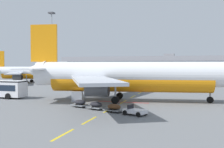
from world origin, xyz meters
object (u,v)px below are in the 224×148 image
object	(u,v)px
airliner_foreground	(127,76)
baggage_train	(105,106)
airliner_mid_left	(33,72)
apron_light_mast_near	(52,38)
uld_cargo_container	(77,96)

from	to	relation	value
airliner_foreground	baggage_train	distance (m)	9.52
baggage_train	airliner_mid_left	bearing A→B (deg)	132.01
airliner_mid_left	apron_light_mast_near	bearing A→B (deg)	71.58
airliner_foreground	uld_cargo_container	distance (m)	8.31
airliner_mid_left	airliner_foreground	bearing A→B (deg)	-40.72
airliner_mid_left	uld_cargo_container	xyz separation A→B (m)	(30.92, -34.99, -2.44)
airliner_mid_left	uld_cargo_container	bearing A→B (deg)	-48.54
airliner_foreground	apron_light_mast_near	world-z (taller)	apron_light_mast_near
uld_cargo_container	apron_light_mast_near	size ratio (longest dim) A/B	0.08
uld_cargo_container	airliner_foreground	bearing A→B (deg)	14.96
airliner_foreground	uld_cargo_container	world-z (taller)	airliner_foreground
airliner_mid_left	uld_cargo_container	size ratio (longest dim) A/B	14.44
airliner_mid_left	baggage_train	world-z (taller)	airliner_mid_left
airliner_foreground	apron_light_mast_near	xyz separation A→B (m)	(-35.80, 40.65, 10.67)
apron_light_mast_near	baggage_train	bearing A→B (deg)	-54.61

